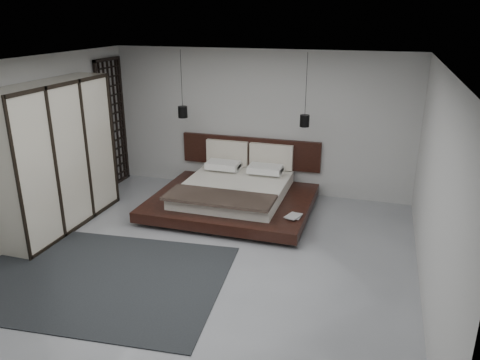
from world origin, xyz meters
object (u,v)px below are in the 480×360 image
(pendant_right, at_px, (305,121))
(rug, at_px, (98,278))
(wardrobe, at_px, (57,157))
(lattice_screen, at_px, (113,123))
(bed, at_px, (234,193))
(pendant_left, at_px, (183,112))

(pendant_right, relative_size, rug, 0.37)
(wardrobe, bearing_deg, lattice_screen, 96.83)
(lattice_screen, distance_m, bed, 3.01)
(lattice_screen, distance_m, pendant_right, 3.97)
(pendant_left, height_order, rug, pendant_left)
(lattice_screen, bearing_deg, wardrobe, -83.17)
(wardrobe, bearing_deg, pendant_right, 28.54)
(bed, bearing_deg, pendant_left, 158.73)
(bed, xyz_separation_m, rug, (-1.03, -2.89, -0.28))
(lattice_screen, bearing_deg, pendant_left, -3.20)
(bed, xyz_separation_m, pendant_left, (-1.17, 0.46, 1.36))
(lattice_screen, bearing_deg, rug, -63.03)
(bed, height_order, rug, bed)
(lattice_screen, height_order, wardrobe, lattice_screen)
(lattice_screen, relative_size, pendant_left, 2.06)
(lattice_screen, xyz_separation_m, pendant_right, (3.95, -0.09, 0.33))
(bed, bearing_deg, pendant_right, 21.27)
(lattice_screen, relative_size, pendant_right, 2.04)
(bed, bearing_deg, rug, -109.62)
(bed, height_order, pendant_left, pendant_left)
(pendant_left, relative_size, wardrobe, 0.51)
(pendant_left, height_order, wardrobe, pendant_left)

